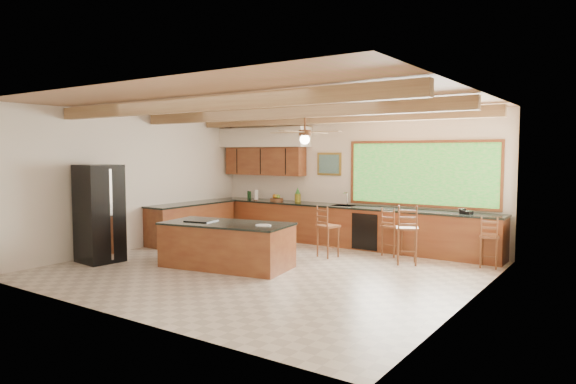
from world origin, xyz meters
The scene contains 9 objects.
ground centered at (0.00, 0.00, 0.00)m, with size 7.20×7.20×0.00m, color beige.
room_shell centered at (-0.17, 0.65, 2.21)m, with size 7.27×6.54×3.02m.
counter_run centered at (-0.82, 2.52, 0.47)m, with size 7.12×3.10×1.28m.
island centered at (-0.72, -0.26, 0.42)m, with size 2.53×1.51×0.85m.
refrigerator centered at (-3.07, -1.30, 0.95)m, with size 0.81×0.79×1.89m.
bar_stool_a centered at (1.39, 2.40, 0.60)m, with size 0.41×0.41×1.01m.
bar_stool_b centered at (0.36, 1.54, 0.62)m, with size 0.46×0.46×1.05m.
bar_stool_c centered at (1.93, 1.81, 0.67)m, with size 0.54×0.54×1.14m.
bar_stool_d centered at (3.30, 2.40, 0.56)m, with size 0.39×0.39×0.95m.
Camera 1 is at (5.53, -7.36, 2.13)m, focal length 32.00 mm.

